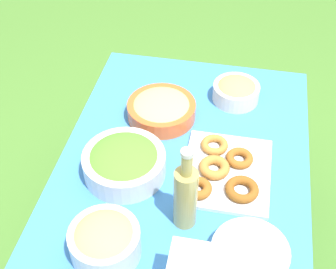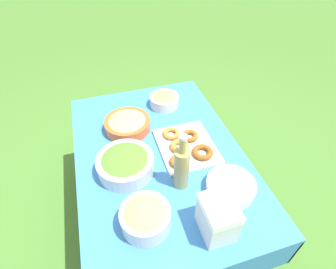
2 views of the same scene
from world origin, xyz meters
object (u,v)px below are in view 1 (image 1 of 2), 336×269
plate_stack (250,255)px  bread_bowl (105,240)px  pasta_bowl (161,109)px  donut_platter (225,171)px  olive_oil_bottle (186,196)px  fruit_bowl (236,91)px  salad_bowl (124,162)px

plate_stack → bread_bowl: bearing=-82.8°
pasta_bowl → donut_platter: pasta_bowl is taller
donut_platter → olive_oil_bottle: bearing=-25.4°
bread_bowl → donut_platter: bearing=140.1°
pasta_bowl → plate_stack: size_ratio=1.16×
pasta_bowl → olive_oil_bottle: 0.54m
pasta_bowl → donut_platter: 0.40m
pasta_bowl → olive_oil_bottle: bearing=19.8°
pasta_bowl → fruit_bowl: fruit_bowl is taller
olive_oil_bottle → bread_bowl: size_ratio=1.50×
pasta_bowl → donut_platter: (0.27, 0.29, -0.02)m
salad_bowl → fruit_bowl: salad_bowl is taller
plate_stack → olive_oil_bottle: (-0.11, -0.22, 0.10)m
bread_bowl → pasta_bowl: bearing=176.4°
olive_oil_bottle → bread_bowl: (0.17, -0.23, -0.07)m
salad_bowl → olive_oil_bottle: size_ratio=0.90×
plate_stack → olive_oil_bottle: size_ratio=0.72×
olive_oil_bottle → fruit_bowl: size_ratio=1.69×
bread_bowl → fruit_bowl: (-0.85, 0.34, -0.02)m
fruit_bowl → salad_bowl: bearing=-35.7°
salad_bowl → plate_stack: 0.56m
plate_stack → bread_bowl: (0.06, -0.45, 0.04)m
plate_stack → donut_platter: bearing=-161.9°
olive_oil_bottle → bread_bowl: 0.29m
salad_bowl → pasta_bowl: (-0.33, 0.07, -0.01)m
olive_oil_bottle → bread_bowl: olive_oil_bottle is taller
olive_oil_bottle → fruit_bowl: (-0.68, 0.11, -0.09)m
pasta_bowl → plate_stack: pasta_bowl is taller
pasta_bowl → olive_oil_bottle: (0.51, 0.18, 0.09)m
pasta_bowl → fruit_bowl: (-0.17, 0.29, 0.00)m
salad_bowl → plate_stack: size_ratio=1.24×
plate_stack → fruit_bowl: bearing=-172.0°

